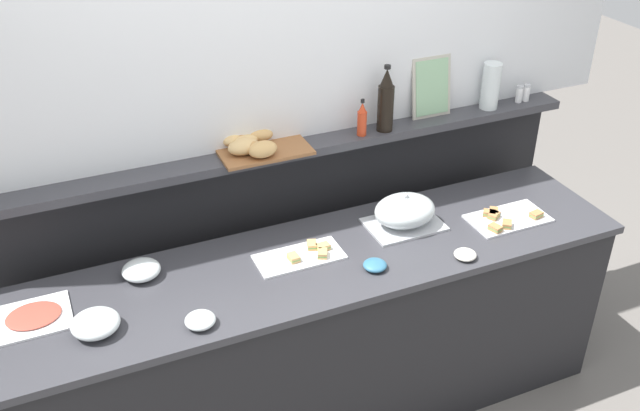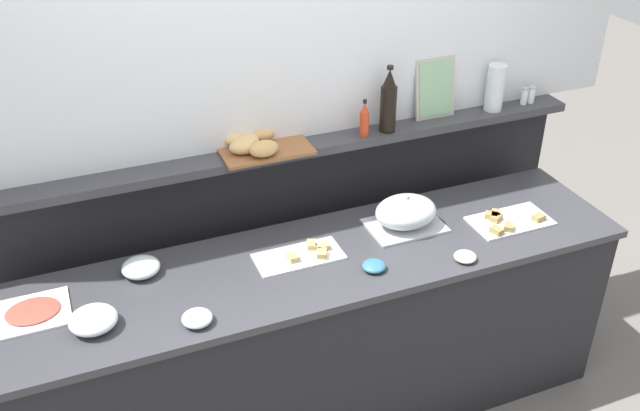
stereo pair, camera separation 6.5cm
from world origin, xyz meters
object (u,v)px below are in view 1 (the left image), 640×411
object	(u,v)px
glass_bowl_large	(141,270)
condiment_bowl_red	(465,255)
bread_basket	(250,144)
wine_bottle_dark	(386,101)
sandwich_platter_front	(506,218)
condiment_bowl_cream	(375,265)
glass_bowl_medium	(200,321)
salt_shaker	(519,94)
hot_sauce_bottle	(362,120)
water_carafe	(491,86)
serving_cloche	(405,212)
framed_picture	(431,87)
pepper_shaker	(526,93)
sandwich_platter_side	(303,255)
cold_cuts_platter	(34,317)
glass_bowl_small	(96,324)

from	to	relation	value
glass_bowl_large	condiment_bowl_red	distance (m)	1.35
bread_basket	wine_bottle_dark	bearing A→B (deg)	-3.39
sandwich_platter_front	condiment_bowl_cream	xyz separation A→B (m)	(-0.73, -0.09, 0.01)
glass_bowl_medium	salt_shaker	world-z (taller)	salt_shaker
hot_sauce_bottle	glass_bowl_medium	bearing A→B (deg)	-147.65
sandwich_platter_front	water_carafe	distance (m)	0.68
condiment_bowl_red	bread_basket	size ratio (longest dim) A/B	0.24
glass_bowl_large	salt_shaker	world-z (taller)	salt_shaker
sandwich_platter_front	hot_sauce_bottle	world-z (taller)	hot_sauce_bottle
serving_cloche	framed_picture	bearing A→B (deg)	48.93
pepper_shaker	sandwich_platter_side	bearing A→B (deg)	-164.48
sandwich_platter_side	cold_cuts_platter	xyz separation A→B (m)	(-1.08, 0.03, -0.00)
sandwich_platter_front	hot_sauce_bottle	bearing A→B (deg)	139.16
condiment_bowl_red	water_carafe	size ratio (longest dim) A/B	0.42
hot_sauce_bottle	pepper_shaker	size ratio (longest dim) A/B	2.02
sandwich_platter_front	serving_cloche	xyz separation A→B (m)	(-0.45, 0.15, 0.06)
sandwich_platter_side	pepper_shaker	bearing A→B (deg)	15.52
hot_sauce_bottle	pepper_shaker	xyz separation A→B (m)	(0.94, 0.03, -0.03)
condiment_bowl_cream	water_carafe	size ratio (longest dim) A/B	0.43
wine_bottle_dark	framed_picture	bearing A→B (deg)	12.46
cold_cuts_platter	salt_shaker	xyz separation A→B (m)	(2.42, 0.35, 0.37)
water_carafe	sandwich_platter_front	bearing A→B (deg)	-111.31
water_carafe	glass_bowl_small	bearing A→B (deg)	-165.77
sandwich_platter_front	hot_sauce_bottle	xyz separation A→B (m)	(-0.53, 0.46, 0.40)
condiment_bowl_cream	framed_picture	bearing A→B (deg)	45.82
glass_bowl_medium	condiment_bowl_cream	xyz separation A→B (m)	(0.76, 0.06, -0.00)
sandwich_platter_front	hot_sauce_bottle	distance (m)	0.80
glass_bowl_small	wine_bottle_dark	xyz separation A→B (m)	(1.44, 0.49, 0.44)
cold_cuts_platter	sandwich_platter_front	bearing A→B (deg)	-3.72
cold_cuts_platter	pepper_shaker	bearing A→B (deg)	8.12
cold_cuts_platter	pepper_shaker	world-z (taller)	pepper_shaker
glass_bowl_medium	sandwich_platter_side	bearing A→B (deg)	26.01
water_carafe	condiment_bowl_red	bearing A→B (deg)	-128.65
serving_cloche	hot_sauce_bottle	world-z (taller)	hot_sauce_bottle
wine_bottle_dark	framed_picture	world-z (taller)	wine_bottle_dark
sandwich_platter_side	salt_shaker	size ratio (longest dim) A/B	4.31
condiment_bowl_cream	water_carafe	world-z (taller)	water_carafe
glass_bowl_medium	glass_bowl_small	bearing A→B (deg)	161.58
wine_bottle_dark	framed_picture	distance (m)	0.29
pepper_shaker	condiment_bowl_cream	bearing A→B (deg)	-153.13
condiment_bowl_red	water_carafe	bearing A→B (deg)	51.35
glass_bowl_large	serving_cloche	bearing A→B (deg)	-4.50
serving_cloche	condiment_bowl_cream	bearing A→B (deg)	-138.46
condiment_bowl_cream	salt_shaker	xyz separation A→B (m)	(1.10, 0.58, 0.36)
glass_bowl_medium	bread_basket	world-z (taller)	bread_basket
glass_bowl_medium	framed_picture	world-z (taller)	framed_picture
sandwich_platter_front	bread_basket	bearing A→B (deg)	154.55
glass_bowl_medium	hot_sauce_bottle	xyz separation A→B (m)	(0.96, 0.61, 0.39)
serving_cloche	condiment_bowl_red	size ratio (longest dim) A/B	3.54
pepper_shaker	hot_sauce_bottle	bearing A→B (deg)	-178.20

